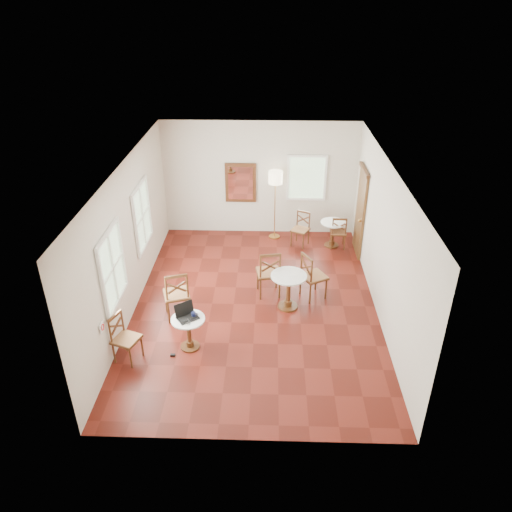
{
  "coord_description": "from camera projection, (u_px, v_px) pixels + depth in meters",
  "views": [
    {
      "loc": [
        0.28,
        -8.44,
        5.88
      ],
      "look_at": [
        0.0,
        0.3,
        1.0
      ],
      "focal_mm": 34.16,
      "sensor_mm": 36.0,
      "label": 1
    }
  ],
  "objects": [
    {
      "name": "navy_mug",
      "position": [
        194.0,
        315.0,
        8.74
      ],
      "size": [
        0.12,
        0.08,
        0.1
      ],
      "color": "#101435",
      "rests_on": "cafe_table_near"
    },
    {
      "name": "cafe_table_mid",
      "position": [
        288.0,
        288.0,
        9.93
      ],
      "size": [
        0.73,
        0.73,
        0.78
      ],
      "color": "#4F2C13",
      "rests_on": "ground"
    },
    {
      "name": "water_glass",
      "position": [
        189.0,
        322.0,
        8.55
      ],
      "size": [
        0.06,
        0.06,
        0.1
      ],
      "primitive_type": "cylinder",
      "color": "white",
      "rests_on": "cafe_table_near"
    },
    {
      "name": "laptop",
      "position": [
        186.0,
        314.0,
        8.73
      ],
      "size": [
        0.47,
        0.45,
        0.26
      ],
      "rotation": [
        0.0,
        0.0,
        0.62
      ],
      "color": "black",
      "rests_on": "cafe_table_near"
    },
    {
      "name": "room_shell",
      "position": [
        253.0,
        217.0,
        9.56
      ],
      "size": [
        5.02,
        7.02,
        3.01
      ],
      "color": "beige",
      "rests_on": "ground"
    },
    {
      "name": "chair_near_b",
      "position": [
        125.0,
        338.0,
        8.53
      ],
      "size": [
        0.55,
        0.55,
        0.93
      ],
      "rotation": [
        0.0,
        0.0,
        1.21
      ],
      "color": "#4F2C13",
      "rests_on": "ground"
    },
    {
      "name": "chair_mid_b",
      "position": [
        313.0,
        276.0,
        10.24
      ],
      "size": [
        0.66,
        0.66,
        1.05
      ],
      "rotation": [
        0.0,
        0.0,
        2.07
      ],
      "color": "#4F2C13",
      "rests_on": "ground"
    },
    {
      "name": "chair_near_a",
      "position": [
        177.0,
        294.0,
        9.61
      ],
      "size": [
        0.63,
        0.63,
        1.08
      ],
      "rotation": [
        0.0,
        0.0,
        3.46
      ],
      "color": "#4F2C13",
      "rests_on": "ground"
    },
    {
      "name": "power_adapter",
      "position": [
        173.0,
        355.0,
        8.81
      ],
      "size": [
        0.09,
        0.05,
        0.03
      ],
      "primitive_type": "cube",
      "color": "black",
      "rests_on": "ground"
    },
    {
      "name": "chair_back_b",
      "position": [
        301.0,
        229.0,
        12.4
      ],
      "size": [
        0.55,
        0.55,
        0.89
      ],
      "rotation": [
        0.0,
        0.0,
        -0.47
      ],
      "color": "#4F2C13",
      "rests_on": "ground"
    },
    {
      "name": "floor_lamp",
      "position": [
        275.0,
        182.0,
        12.23
      ],
      "size": [
        0.36,
        0.36,
        1.83
      ],
      "color": "#BF8C3F",
      "rests_on": "ground"
    },
    {
      "name": "mouse",
      "position": [
        187.0,
        321.0,
        8.63
      ],
      "size": [
        0.11,
        0.08,
        0.04
      ],
      "primitive_type": "ellipsoid",
      "rotation": [
        0.0,
        0.0,
        -0.25
      ],
      "color": "black",
      "rests_on": "cafe_table_near"
    },
    {
      "name": "cafe_table_near",
      "position": [
        189.0,
        330.0,
        8.84
      ],
      "size": [
        0.62,
        0.62,
        0.65
      ],
      "color": "#4F2C13",
      "rests_on": "ground"
    },
    {
      "name": "cafe_table_back",
      "position": [
        333.0,
        231.0,
        12.35
      ],
      "size": [
        0.63,
        0.63,
        0.67
      ],
      "color": "#4F2C13",
      "rests_on": "ground"
    },
    {
      "name": "ground",
      "position": [
        256.0,
        304.0,
        10.24
      ],
      "size": [
        7.0,
        7.0,
        0.0
      ],
      "primitive_type": "plane",
      "color": "#5A170F",
      "rests_on": "ground"
    },
    {
      "name": "chair_back_a",
      "position": [
        338.0,
        232.0,
        12.27
      ],
      "size": [
        0.42,
        0.42,
        0.87
      ],
      "rotation": [
        0.0,
        0.0,
        3.1
      ],
      "color": "#4F2C13",
      "rests_on": "ground"
    },
    {
      "name": "chair_mid_a",
      "position": [
        269.0,
        273.0,
        10.32
      ],
      "size": [
        0.58,
        0.58,
        1.08
      ],
      "rotation": [
        0.0,
        0.0,
        3.31
      ],
      "color": "#4F2C13",
      "rests_on": "ground"
    }
  ]
}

